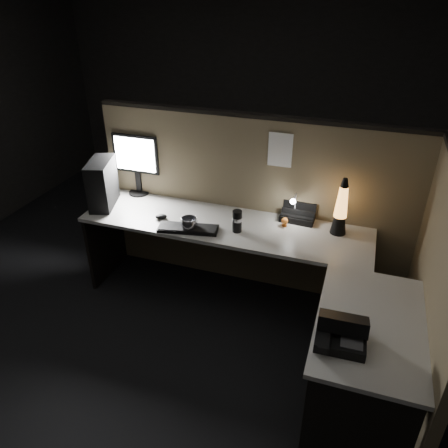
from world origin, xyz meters
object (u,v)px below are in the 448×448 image
(monitor, at_px, (136,159))
(lava_lamp, at_px, (341,211))
(pc_tower, at_px, (102,183))
(keyboard, at_px, (188,229))
(desk_phone, at_px, (341,332))

(monitor, bearing_deg, lava_lamp, -5.58)
(pc_tower, relative_size, keyboard, 0.85)
(pc_tower, distance_m, desk_phone, 2.30)
(lava_lamp, bearing_deg, keyboard, -163.38)
(monitor, xyz_separation_m, desk_phone, (1.90, -1.30, -0.27))
(pc_tower, bearing_deg, lava_lamp, -12.41)
(keyboard, relative_size, desk_phone, 1.64)
(pc_tower, distance_m, monitor, 0.37)
(desk_phone, bearing_deg, pc_tower, 152.41)
(keyboard, height_order, desk_phone, desk_phone)
(pc_tower, xyz_separation_m, keyboard, (0.84, -0.17, -0.19))
(lava_lamp, xyz_separation_m, desk_phone, (0.13, -1.15, -0.13))
(pc_tower, relative_size, monitor, 0.73)
(pc_tower, height_order, lava_lamp, lava_lamp)
(monitor, distance_m, desk_phone, 2.32)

